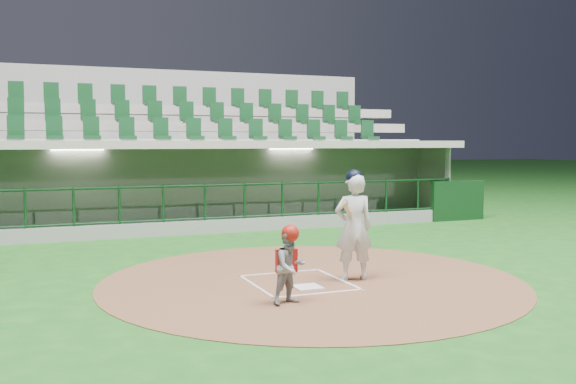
# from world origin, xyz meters

# --- Properties ---
(ground) EXTENTS (120.00, 120.00, 0.00)m
(ground) POSITION_xyz_m (0.00, 0.00, 0.00)
(ground) COLOR #174F16
(ground) RESTS_ON ground
(dirt_circle) EXTENTS (7.20, 7.20, 0.01)m
(dirt_circle) POSITION_xyz_m (0.30, -0.20, 0.01)
(dirt_circle) COLOR brown
(dirt_circle) RESTS_ON ground
(home_plate) EXTENTS (0.43, 0.43, 0.02)m
(home_plate) POSITION_xyz_m (0.00, -0.70, 0.02)
(home_plate) COLOR white
(home_plate) RESTS_ON dirt_circle
(batter_box_chalk) EXTENTS (1.55, 1.80, 0.01)m
(batter_box_chalk) POSITION_xyz_m (0.00, -0.30, 0.02)
(batter_box_chalk) COLOR silver
(batter_box_chalk) RESTS_ON ground
(dugout_structure) EXTENTS (16.40, 3.70, 3.00)m
(dugout_structure) POSITION_xyz_m (-0.01, 7.82, 0.96)
(dugout_structure) COLOR gray
(dugout_structure) RESTS_ON ground
(seating_deck) EXTENTS (17.00, 6.72, 5.15)m
(seating_deck) POSITION_xyz_m (0.00, 10.91, 1.42)
(seating_deck) COLOR gray
(seating_deck) RESTS_ON ground
(batter) EXTENTS (0.90, 0.91, 1.90)m
(batter) POSITION_xyz_m (0.96, -0.45, 0.96)
(batter) COLOR silver
(batter) RESTS_ON dirt_circle
(catcher) EXTENTS (0.62, 0.53, 1.17)m
(catcher) POSITION_xyz_m (-0.65, -1.55, 0.59)
(catcher) COLOR gray
(catcher) RESTS_ON dirt_circle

